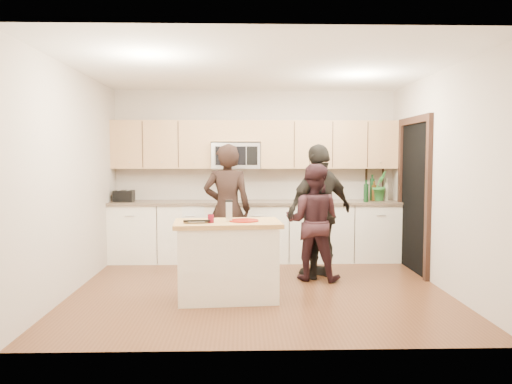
{
  "coord_description": "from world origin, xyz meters",
  "views": [
    {
      "loc": [
        -0.21,
        -6.1,
        1.63
      ],
      "look_at": [
        -0.03,
        0.35,
        1.18
      ],
      "focal_mm": 35.0,
      "sensor_mm": 36.0,
      "label": 1
    }
  ],
  "objects_px": {
    "woman_center": "(313,222)",
    "woman_right": "(320,211)",
    "toaster": "(124,196)",
    "island": "(228,260)",
    "woman_left": "(227,209)"
  },
  "relations": [
    {
      "from": "toaster",
      "to": "woman_center",
      "type": "relative_size",
      "value": 0.19
    },
    {
      "from": "toaster",
      "to": "woman_center",
      "type": "height_order",
      "value": "woman_center"
    },
    {
      "from": "island",
      "to": "woman_left",
      "type": "bearing_deg",
      "value": 87.26
    },
    {
      "from": "island",
      "to": "woman_right",
      "type": "height_order",
      "value": "woman_right"
    },
    {
      "from": "toaster",
      "to": "woman_left",
      "type": "bearing_deg",
      "value": -28.09
    },
    {
      "from": "woman_center",
      "to": "woman_right",
      "type": "relative_size",
      "value": 0.85
    },
    {
      "from": "island",
      "to": "woman_left",
      "type": "xyz_separation_m",
      "value": [
        -0.04,
        1.26,
        0.45
      ]
    },
    {
      "from": "woman_right",
      "to": "woman_center",
      "type": "bearing_deg",
      "value": 14.62
    },
    {
      "from": "woman_center",
      "to": "woman_right",
      "type": "bearing_deg",
      "value": -116.32
    },
    {
      "from": "island",
      "to": "woman_right",
      "type": "xyz_separation_m",
      "value": [
        1.22,
        1.01,
        0.45
      ]
    },
    {
      "from": "toaster",
      "to": "woman_center",
      "type": "xyz_separation_m",
      "value": [
        2.78,
        -1.23,
        -0.26
      ]
    },
    {
      "from": "toaster",
      "to": "woman_center",
      "type": "bearing_deg",
      "value": -23.95
    },
    {
      "from": "island",
      "to": "woman_center",
      "type": "distance_m",
      "value": 1.46
    },
    {
      "from": "woman_center",
      "to": "woman_right",
      "type": "xyz_separation_m",
      "value": [
        0.11,
        0.12,
        0.13
      ]
    },
    {
      "from": "toaster",
      "to": "woman_left",
      "type": "height_order",
      "value": "woman_left"
    }
  ]
}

